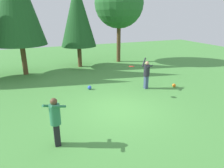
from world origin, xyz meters
name	(u,v)px	position (x,y,z in m)	size (l,w,h in m)	color
ground_plane	(120,109)	(0.00, 0.00, 0.00)	(40.00, 40.00, 0.00)	#4C9342
person_thrower	(147,73)	(2.52, 1.95, 0.95)	(0.65, 0.65, 1.77)	#38476B
person_catcher	(55,118)	(-2.97, -1.65, 1.00)	(0.74, 0.72, 1.68)	black
frisbee	(131,66)	(1.11, 1.11, 1.64)	(0.38, 0.38, 0.07)	red
ball_orange	(174,85)	(4.18, 1.52, 0.11)	(0.21, 0.21, 0.21)	orange
ball_blue	(90,88)	(-0.55, 3.00, 0.11)	(0.23, 0.23, 0.23)	blue
tree_right	(119,3)	(3.87, 8.97, 4.89)	(4.06, 4.06, 6.94)	brown
tree_center	(77,14)	(0.22, 8.44, 4.05)	(2.71, 2.71, 6.49)	brown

